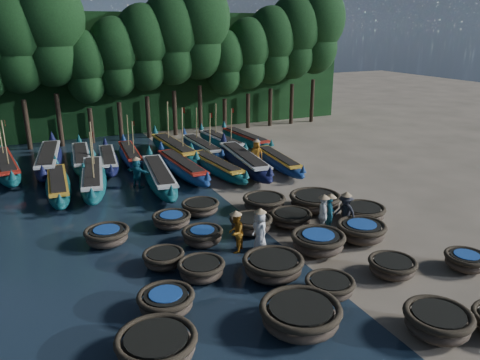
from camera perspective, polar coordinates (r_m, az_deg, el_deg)
name	(u,v)px	position (r m, az deg, el deg)	size (l,w,h in m)	color
ground	(257,225)	(22.11, 2.10, -5.53)	(120.00, 120.00, 0.00)	gray
foliage_wall	(134,73)	(42.66, -12.75, 12.59)	(40.00, 3.00, 10.00)	black
coracle_3	(438,322)	(15.84, 22.95, -15.62)	(2.38, 2.38, 0.82)	#4D3D30
coracle_5	(157,345)	(14.04, -10.13, -19.24)	(2.53, 2.53, 0.77)	#4D3D30
coracle_6	(300,315)	(15.04, 7.37, -16.04)	(2.64, 2.64, 0.85)	#4D3D30
coracle_7	(330,286)	(16.86, 10.88, -12.61)	(1.74, 1.74, 0.64)	#4D3D30
coracle_8	(392,267)	(18.64, 18.07, -10.00)	(2.07, 2.07, 0.66)	#4D3D30
coracle_9	(466,261)	(20.11, 25.83, -8.84)	(1.73, 1.73, 0.65)	#4D3D30
coracle_10	(166,302)	(15.85, -9.01, -14.43)	(2.30, 2.30, 0.73)	#4D3D30
coracle_11	(201,269)	(17.58, -4.73, -10.78)	(1.78, 1.78, 0.71)	#4D3D30
coracle_12	(273,266)	(17.67, 4.05, -10.40)	(2.49, 2.49, 0.80)	#4D3D30
coracle_13	(318,242)	(19.65, 9.49, -7.43)	(2.74, 2.74, 0.83)	#4D3D30
coracle_14	(361,231)	(21.01, 14.57, -6.04)	(2.39, 2.39, 0.82)	#4D3D30
coracle_15	(164,259)	(18.55, -9.30, -9.44)	(1.76, 1.76, 0.65)	#4D3D30
coracle_16	(202,236)	(20.12, -4.60, -6.81)	(2.15, 2.15, 0.71)	#4D3D30
coracle_17	(251,224)	(21.14, 1.36, -5.35)	(1.95, 1.95, 0.78)	#4D3D30
coracle_18	(291,218)	(21.99, 6.24, -4.64)	(2.28, 2.28, 0.70)	#4D3D30
coracle_19	(363,213)	(23.11, 14.71, -3.88)	(2.60, 2.60, 0.77)	#4D3D30
coracle_20	(107,236)	(20.84, -15.91, -6.54)	(1.92, 1.92, 0.73)	#4D3D30
coracle_21	(172,220)	(21.99, -8.34, -4.81)	(2.23, 2.23, 0.64)	#4D3D30
coracle_22	(200,207)	(23.23, -4.85, -3.33)	(2.01, 2.01, 0.68)	#4D3D30
coracle_23	(264,203)	(23.55, 2.96, -2.80)	(2.53, 2.53, 0.80)	#4D3D30
coracle_24	(315,201)	(23.97, 9.12, -2.56)	(2.92, 2.92, 0.85)	#4D3D30
long_boat_2	(58,185)	(27.82, -21.29, -0.59)	(1.73, 7.67, 1.35)	#0D4D4C
long_boat_3	(93,178)	(28.16, -17.48, 0.18)	(2.75, 8.49, 3.64)	#0D4D4C
long_boat_4	(159,177)	(27.59, -9.82, 0.41)	(2.53, 8.61, 1.53)	#0D4D4C
long_boat_5	(182,167)	(29.36, -7.09, 1.57)	(1.85, 8.10, 1.43)	navy
long_boat_6	(216,167)	(29.41, -2.94, 1.65)	(2.04, 7.63, 1.35)	#0D4D4C
long_boat_7	(244,161)	(30.23, 0.47, 2.34)	(2.48, 9.08, 1.61)	#0F1539
long_boat_8	(278,161)	(30.70, 4.67, 2.30)	(1.93, 7.36, 1.30)	navy
long_boat_9	(5,166)	(32.65, -26.74, 1.52)	(2.46, 8.77, 3.75)	#0D4D4C
long_boat_10	(49,160)	(32.95, -22.28, 2.31)	(2.77, 9.14, 1.62)	#0F1539
long_boat_11	(82,159)	(32.75, -18.74, 2.47)	(2.09, 7.97, 1.41)	#0D4D4C
long_boat_12	(108,160)	(32.07, -15.76, 2.35)	(2.12, 7.26, 1.29)	#0F1539
long_boat_13	(130,155)	(33.00, -13.23, 3.00)	(1.83, 7.24, 3.08)	navy
long_boat_14	(174,149)	(33.60, -8.09, 3.77)	(1.93, 8.89, 3.78)	#0D4D4C
long_boat_15	(202,147)	(34.18, -4.71, 3.99)	(1.54, 7.61, 3.23)	navy
long_boat_16	(222,142)	(35.65, -2.26, 4.66)	(1.86, 7.73, 3.29)	#0D4D4C
long_boat_17	(246,139)	(36.56, 0.69, 5.01)	(1.90, 7.73, 1.36)	#0D4D4C
fisherman_0	(260,230)	(19.33, 2.45, -6.09)	(0.60, 0.90, 2.00)	silver
fisherman_1	(330,212)	(21.48, 10.90, -3.83)	(0.67, 0.75, 1.93)	#1A5A6D
fisherman_2	(236,231)	(19.28, -0.52, -6.28)	(1.04, 1.06, 1.93)	#B86F18
fisherman_3	(345,212)	(21.70, 12.71, -3.81)	(0.92, 1.28, 1.98)	black
fisherman_4	(323,214)	(21.14, 10.10, -4.15)	(0.81, 1.14, 2.00)	silver
fisherman_5	(137,172)	(27.52, -12.45, 0.91)	(1.38, 1.60, 1.94)	#1A5A6D
fisherman_6	(256,153)	(30.84, 2.02, 3.30)	(1.03, 1.02, 2.00)	#B86F18
tree_3	(15,39)	(37.96, -25.78, 15.17)	(4.92, 4.92, 11.60)	black
tree_4	(48,29)	(38.03, -22.34, 16.63)	(5.34, 5.34, 12.58)	black
tree_5	(85,67)	(38.37, -18.35, 12.99)	(3.68, 3.68, 8.68)	black
tree_6	(115,57)	(38.68, -14.99, 14.33)	(4.09, 4.09, 9.65)	black
tree_7	(144,47)	(39.13, -11.65, 15.60)	(4.51, 4.51, 10.63)	black
tree_8	(171,38)	(39.73, -8.35, 16.78)	(4.92, 4.92, 11.60)	black
tree_9	(198,29)	(40.46, -5.13, 17.88)	(5.34, 5.34, 12.58)	black
tree_10	(224,62)	(41.41, -1.95, 14.20)	(3.68, 3.68, 8.68)	black
tree_11	(248,53)	(42.33, 1.01, 15.22)	(4.09, 4.09, 9.65)	black
tree_12	(271,45)	(43.36, 3.86, 16.15)	(4.51, 4.51, 10.63)	black
tree_13	(294,36)	(44.50, 6.59, 17.00)	(4.92, 4.92, 11.60)	black
tree_14	(316,28)	(45.73, 9.20, 17.77)	(5.34, 5.34, 12.58)	black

